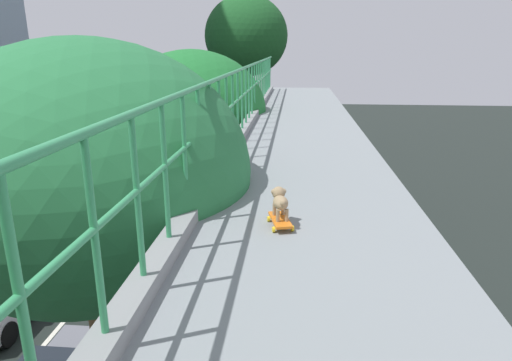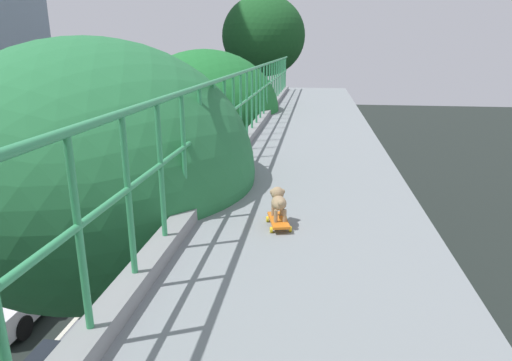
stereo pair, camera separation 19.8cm
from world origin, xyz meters
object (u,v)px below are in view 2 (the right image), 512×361
Objects in this scene: car_white_fourth at (25,289)px; car_green_sixth at (123,205)px; car_blue_fifth at (172,249)px; small_dog at (278,200)px; city_bus at (205,123)px; toy_skateboard at (278,221)px.

car_green_sixth is (-0.12, 7.41, 0.00)m from car_white_fourth.
car_green_sixth is at bearing 90.94° from car_white_fourth.
car_blue_fifth is 12.49m from small_dog.
small_dog is at bearing -74.47° from city_bus.
toy_skateboard reaches higher than city_bus.
small_dog is at bearing -59.72° from car_green_sixth.
small_dog is (4.66, -10.14, 5.61)m from car_blue_fifth.
city_bus is at bearing 100.51° from car_blue_fifth.
city_bus is 31.57m from small_dog.
toy_skateboard is at bearing -59.78° from car_green_sixth.
city_bus reaches higher than car_green_sixth.
city_bus is (-0.11, 15.97, 1.18)m from car_green_sixth.
car_blue_fifth is at bearing -48.08° from car_green_sixth.
small_dog is (8.37, -30.12, 4.36)m from city_bus.
car_green_sixth is 0.37× the size of city_bus.
city_bus is at bearing 105.52° from toy_skateboard.
car_green_sixth is (-3.60, 4.01, 0.07)m from car_blue_fifth.
car_white_fourth is 11.87m from toy_skateboard.
car_white_fourth is at bearing -135.66° from car_blue_fifth.
city_bus is at bearing 90.57° from car_white_fourth.
city_bus is at bearing 105.53° from small_dog.
car_white_fourth is at bearing -89.06° from car_green_sixth.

